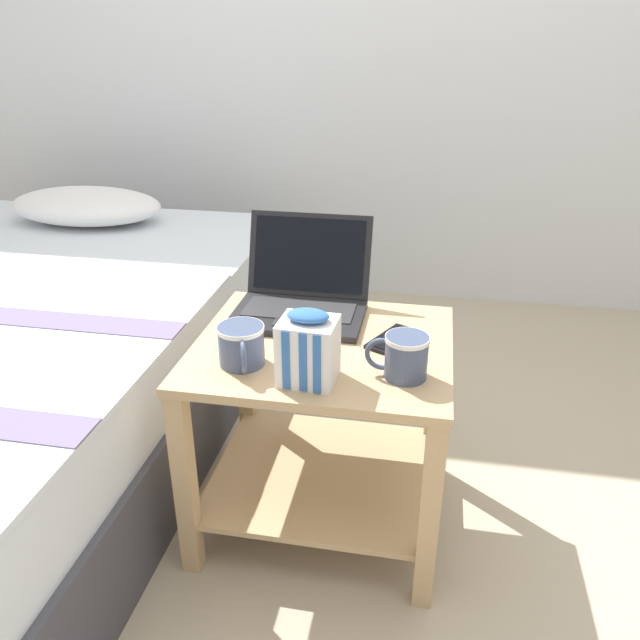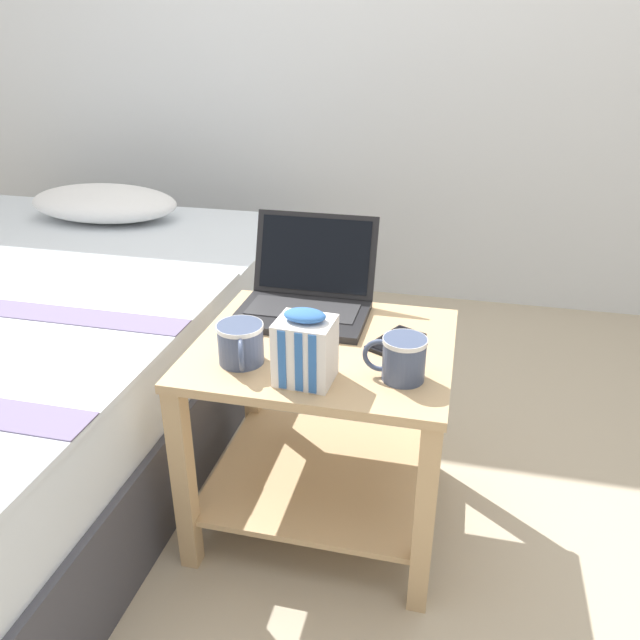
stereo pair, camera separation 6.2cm
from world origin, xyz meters
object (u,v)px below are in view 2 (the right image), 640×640
at_px(mug_front_left, 403,356).
at_px(cell_phone, 396,341).
at_px(laptop, 306,295).
at_px(snack_bag, 305,348).
at_px(mug_front_right, 241,342).

relative_size(mug_front_left, cell_phone, 0.80).
xyz_separation_m(mug_front_left, cell_phone, (-0.03, 0.16, -0.05)).
height_order(laptop, snack_bag, laptop).
xyz_separation_m(laptop, mug_front_left, (0.29, -0.29, 0.01)).
bearing_deg(mug_front_left, mug_front_right, -178.27).
xyz_separation_m(snack_bag, cell_phone, (0.17, 0.22, -0.07)).
relative_size(mug_front_left, mug_front_right, 0.97).
bearing_deg(cell_phone, mug_front_right, -152.00).
height_order(mug_front_left, cell_phone, mug_front_left).
xyz_separation_m(mug_front_right, cell_phone, (0.33, 0.17, -0.05)).
bearing_deg(mug_front_right, cell_phone, 28.00).
relative_size(laptop, mug_front_right, 2.38).
bearing_deg(mug_front_left, cell_phone, 101.14).
height_order(laptop, mug_front_right, laptop).
height_order(mug_front_left, snack_bag, snack_bag).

